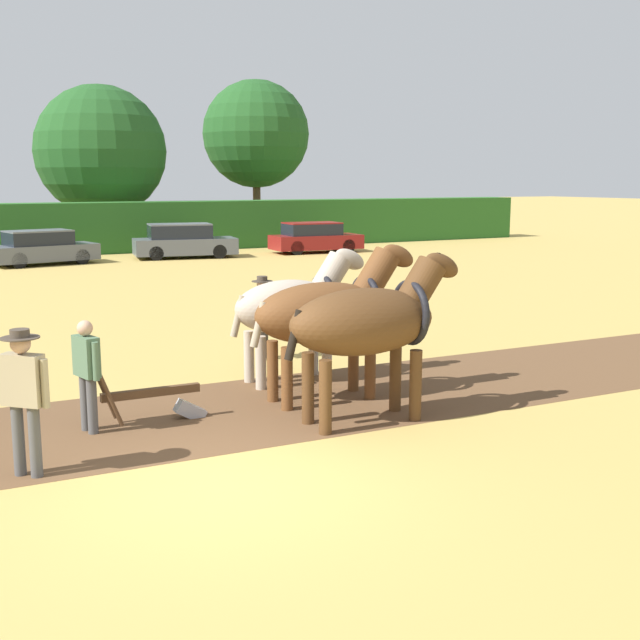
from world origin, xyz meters
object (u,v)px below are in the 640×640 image
at_px(farmer_onlooker_left, 23,390).
at_px(parked_car_right, 183,242).
at_px(parked_car_center_right, 42,248).
at_px(plow, 160,400).
at_px(tree_right, 256,134).
at_px(farmer_at_plow, 87,368).
at_px(draft_horse_lead_right, 328,312).
at_px(draft_horse_trail_left, 294,306).
at_px(draft_horse_lead_left, 369,321).
at_px(farmer_beside_team, 263,311).
at_px(tree_center_right, 100,151).
at_px(parked_car_far_right, 315,238).

distance_m(farmer_onlooker_left, parked_car_right, 27.01).
bearing_deg(parked_car_center_right, plow, -105.97).
height_order(tree_right, farmer_at_plow, tree_right).
distance_m(draft_horse_lead_right, draft_horse_trail_left, 1.31).
distance_m(draft_horse_lead_left, farmer_onlooker_left, 4.73).
xyz_separation_m(farmer_at_plow, farmer_beside_team, (4.01, 3.09, 0.04)).
xyz_separation_m(draft_horse_lead_left, farmer_onlooker_left, (-4.71, -0.00, -0.42)).
xyz_separation_m(draft_horse_lead_left, parked_car_center_right, (-0.56, 24.92, -0.78)).
height_order(draft_horse_lead_right, farmer_beside_team, draft_horse_lead_right).
height_order(farmer_at_plow, farmer_onlooker_left, farmer_onlooker_left).
bearing_deg(tree_center_right, draft_horse_lead_left, -96.70).
distance_m(tree_right, parked_car_far_right, 10.26).
bearing_deg(tree_right, parked_car_center_right, -147.63).
height_order(draft_horse_lead_left, farmer_onlooker_left, draft_horse_lead_left).
height_order(tree_center_right, tree_right, tree_right).
bearing_deg(farmer_onlooker_left, parked_car_far_right, 10.15).
distance_m(plow, parked_car_right, 24.99).
relative_size(draft_horse_trail_left, farmer_onlooker_left, 1.47).
bearing_deg(parked_car_center_right, farmer_beside_team, -98.40).
distance_m(draft_horse_lead_left, plow, 3.23).
relative_size(draft_horse_lead_right, plow, 1.77).
bearing_deg(draft_horse_lead_right, farmer_at_plow, -179.38).
xyz_separation_m(farmer_beside_team, parked_car_center_right, (-0.86, 20.46, -0.26)).
xyz_separation_m(draft_horse_lead_right, parked_car_center_right, (-0.61, 23.61, -0.73)).
bearing_deg(farmer_beside_team, parked_car_far_right, 102.96).
bearing_deg(parked_car_center_right, parked_car_far_right, -12.24).
bearing_deg(plow, tree_center_right, 79.92).
bearing_deg(tree_center_right, farmer_onlooker_left, -104.53).
relative_size(tree_right, parked_car_center_right, 2.04).
height_order(farmer_onlooker_left, parked_car_right, farmer_onlooker_left).
bearing_deg(tree_right, parked_car_far_right, -95.13).
height_order(farmer_beside_team, parked_car_right, farmer_beside_team).
xyz_separation_m(tree_center_right, tree_right, (8.83, 0.06, 1.08)).
bearing_deg(draft_horse_lead_left, farmer_at_plow, 161.23).
relative_size(tree_right, farmer_beside_team, 5.53).
distance_m(draft_horse_lead_left, draft_horse_trail_left, 2.63).
bearing_deg(draft_horse_lead_left, tree_center_right, 84.90).
bearing_deg(parked_car_center_right, parked_car_right, -10.13).
height_order(draft_horse_lead_left, draft_horse_lead_right, draft_horse_lead_right).
bearing_deg(parked_car_right, parked_car_far_right, 6.05).
bearing_deg(parked_car_right, draft_horse_trail_left, -94.20).
relative_size(farmer_beside_team, parked_car_far_right, 0.37).
bearing_deg(parked_car_right, parked_car_center_right, -169.85).
xyz_separation_m(draft_horse_trail_left, parked_car_far_right, (11.88, 21.98, -0.62)).
distance_m(tree_right, farmer_onlooker_left, 37.97).
relative_size(draft_horse_lead_left, parked_car_far_right, 0.66).
xyz_separation_m(parked_car_center_right, parked_car_far_right, (12.51, -0.31, 0.02)).
height_order(tree_right, parked_car_far_right, tree_right).
distance_m(tree_center_right, tree_right, 8.89).
xyz_separation_m(draft_horse_lead_right, plow, (-2.73, 0.08, -1.10)).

